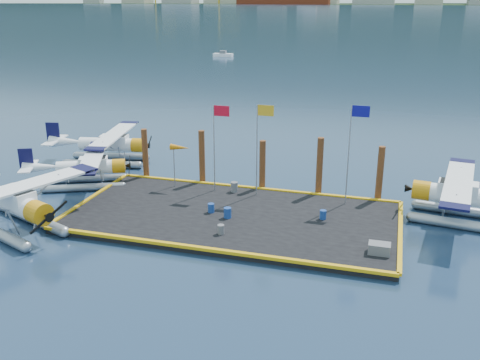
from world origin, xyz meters
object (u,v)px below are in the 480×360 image
object	(u,v)px
drum_0	(211,208)
flagpole_yellow	(260,136)
seaplane_a	(13,205)
seaplane_c	(110,146)
piling_0	(145,155)
seaplane_d	(464,199)
drum_5	(234,187)
drum_2	(323,215)
piling_4	(380,176)
drum_3	(221,229)
flagpole_red	(217,135)
flagpole_blue	(353,140)
piling_2	(262,167)
windsock	(180,149)
piling_1	(202,159)
crate	(379,248)
piling_3	(319,168)
seaplane_b	(89,169)
drum_1	(228,213)

from	to	relation	value
drum_0	flagpole_yellow	xyz separation A→B (m)	(2.13, 3.84, 3.82)
seaplane_a	seaplane_c	bearing A→B (deg)	-153.00
flagpole_yellow	piling_0	xyz separation A→B (m)	(-9.20, 1.60, -2.51)
seaplane_d	drum_5	bearing A→B (deg)	96.81
seaplane_a	drum_2	world-z (taller)	seaplane_a
seaplane_c	piling_4	distance (m)	21.97
seaplane_d	drum_3	xyz separation A→B (m)	(-13.42, -6.65, -0.87)
flagpole_red	flagpole_blue	world-z (taller)	flagpole_blue
drum_0	piling_2	world-z (taller)	piling_2
flagpole_yellow	windsock	world-z (taller)	flagpole_yellow
piling_1	windsock	bearing A→B (deg)	-122.66
crate	piling_1	size ratio (longest dim) A/B	0.27
drum_5	piling_4	distance (m)	9.81
drum_2	piling_1	world-z (taller)	piling_1
piling_4	piling_3	bearing A→B (deg)	180.00
seaplane_a	flagpole_red	size ratio (longest dim) A/B	1.74
seaplane_d	piling_1	distance (m)	17.68
seaplane_b	drum_5	xyz separation A→B (m)	(10.79, 0.85, -0.58)
flagpole_red	piling_0	bearing A→B (deg)	165.54
seaplane_b	crate	bearing A→B (deg)	49.94
drum_1	drum_2	world-z (taller)	drum_1
windsock	seaplane_d	bearing A→B (deg)	-0.25
flagpole_yellow	piling_0	world-z (taller)	flagpole_yellow
piling_0	piling_3	bearing A→B (deg)	0.00
flagpole_yellow	piling_4	world-z (taller)	flagpole_yellow
piling_1	seaplane_a	bearing A→B (deg)	-126.86
seaplane_d	flagpole_yellow	world-z (taller)	flagpole_yellow
seaplane_d	flagpole_yellow	size ratio (longest dim) A/B	1.62
seaplane_d	flagpole_yellow	bearing A→B (deg)	97.30
flagpole_blue	piling_2	world-z (taller)	flagpole_blue
crate	piling_3	distance (m)	9.53
piling_3	piling_4	bearing A→B (deg)	0.00
seaplane_b	piling_0	size ratio (longest dim) A/B	2.07
seaplane_d	piling_0	bearing A→B (deg)	93.31
windsock	drum_2	bearing A→B (deg)	-15.65
drum_1	piling_2	distance (m)	6.14
flagpole_red	flagpole_blue	size ratio (longest dim) A/B	0.92
drum_1	windsock	distance (m)	7.00
seaplane_d	piling_3	distance (m)	9.27
drum_0	piling_1	distance (m)	6.19
seaplane_d	piling_4	size ratio (longest dim) A/B	2.51
seaplane_b	flagpole_yellow	distance (m)	13.03
seaplane_a	flagpole_red	xyz separation A→B (m)	(9.61, 8.93, 2.75)
seaplane_c	piling_1	xyz separation A→B (m)	(9.24, -3.14, 0.62)
crate	flagpole_blue	distance (m)	8.12
piling_0	piling_4	xyz separation A→B (m)	(17.00, 0.00, 0.00)
drum_2	drum_5	size ratio (longest dim) A/B	0.81
seaplane_b	seaplane_d	size ratio (longest dim) A/B	0.83
drum_5	crate	world-z (taller)	drum_5
seaplane_b	flagpole_yellow	xyz separation A→B (m)	(12.61, 0.71, 3.19)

